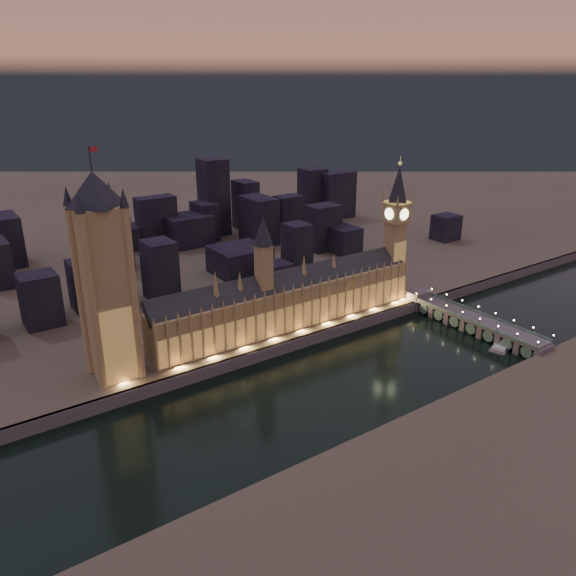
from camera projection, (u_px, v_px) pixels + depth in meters
ground_plane at (334, 376)px, 335.47m from camera, size 2000.00×2000.00×0.00m
north_bank at (82, 210)px, 732.93m from camera, size 2000.00×960.00×8.00m
embankment_wall at (294, 345)px, 365.50m from camera, size 2000.00×2.50×8.00m
palace_of_westminster at (288, 300)px, 378.87m from camera, size 202.00×21.81×78.00m
victoria_tower at (104, 269)px, 298.85m from camera, size 31.68×31.68×127.46m
elizabeth_tower at (396, 221)px, 416.93m from camera, size 18.00×18.00×106.18m
westminster_bridge at (470, 321)px, 395.30m from camera, size 18.03×113.00×15.90m
river_boat at (506, 339)px, 378.43m from camera, size 45.83×25.31×4.50m
city_backdrop at (199, 230)px, 533.24m from camera, size 474.82×215.63×80.01m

